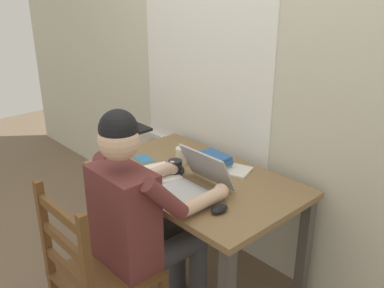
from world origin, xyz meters
TOP-DOWN VIEW (x-y plane):
  - ground_plane at (0.00, 0.00)m, footprint 8.00×8.00m
  - back_wall at (-0.01, 0.45)m, footprint 6.00×0.08m
  - desk at (0.00, 0.00)m, footprint 1.21×0.74m
  - seated_person at (0.10, -0.45)m, footprint 0.50×0.60m
  - wooden_chair at (0.10, -0.73)m, footprint 0.42×0.42m
  - laptop at (0.13, -0.14)m, footprint 0.33×0.33m
  - computer_mouse at (0.37, -0.18)m, footprint 0.06×0.10m
  - coffee_mug_white at (-0.19, 0.07)m, footprint 0.12×0.08m
  - coffee_mug_dark at (-0.09, -0.07)m, footprint 0.12×0.08m
  - book_stack_main at (-0.02, 0.17)m, footprint 0.21×0.14m
  - paper_pile_near_laptop at (0.08, 0.21)m, footprint 0.28×0.23m
  - paper_pile_back_corner at (-0.15, -0.14)m, footprint 0.29×0.24m
  - landscape_photo_print at (-0.39, -0.07)m, footprint 0.14×0.10m

SIDE VIEW (x-z plane):
  - ground_plane at x=0.00m, z-range 0.00..0.00m
  - wooden_chair at x=0.10m, z-range -0.01..0.92m
  - desk at x=0.00m, z-range 0.25..0.95m
  - seated_person at x=0.10m, z-range 0.06..1.30m
  - landscape_photo_print at x=-0.39m, z-range 0.70..0.70m
  - paper_pile_near_laptop at x=0.08m, z-range 0.70..0.72m
  - paper_pile_back_corner at x=-0.15m, z-range 0.70..0.72m
  - computer_mouse at x=0.37m, z-range 0.70..0.74m
  - book_stack_main at x=-0.02m, z-range 0.70..0.78m
  - coffee_mug_dark at x=-0.09m, z-range 0.70..0.79m
  - coffee_mug_white at x=-0.19m, z-range 0.70..0.80m
  - laptop at x=0.13m, z-range 0.65..0.86m
  - back_wall at x=-0.01m, z-range 0.00..2.60m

